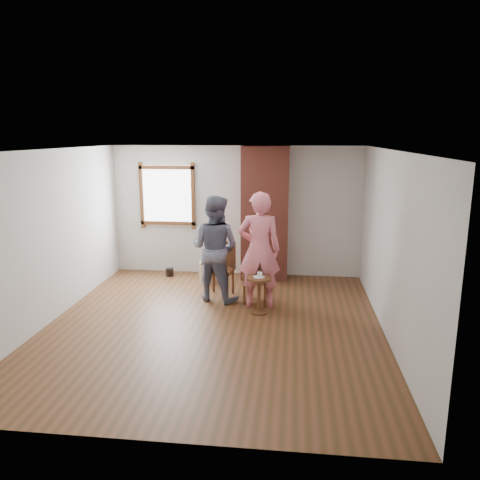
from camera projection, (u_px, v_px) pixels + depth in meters
The scene contains 12 objects.
ground at pixel (214, 326), 7.03m from camera, with size 5.50×5.50×0.00m, color brown.
room_shell at pixel (215, 201), 7.23m from camera, with size 5.04×5.52×2.62m.
brick_chimney at pixel (265, 214), 9.10m from camera, with size 0.90×0.50×2.60m, color #9E4838.
stoneware_crock at pixel (207, 272), 9.04m from camera, with size 0.32×0.32×0.41m, color tan.
dark_pot at pixel (170, 272), 9.49m from camera, with size 0.16×0.16×0.16m, color black.
dining_chair_left at pixel (221, 266), 8.27m from camera, with size 0.51×0.51×0.96m.
dining_chair_right at pixel (259, 271), 7.97m from camera, with size 0.54×0.54×0.97m.
side_table at pixel (259, 289), 7.45m from camera, with size 0.40×0.40×0.60m.
cake_plate at pixel (259, 277), 7.40m from camera, with size 0.18×0.18×0.01m, color white.
cake_slice at pixel (260, 275), 7.40m from camera, with size 0.08×0.07×0.06m, color white.
man at pixel (215, 248), 7.98m from camera, with size 0.89×0.69×1.82m, color black.
person_pink at pixel (259, 250), 7.65m from camera, with size 0.70×0.46×1.93m, color pink.
Camera 1 is at (1.14, -6.49, 2.81)m, focal length 35.00 mm.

